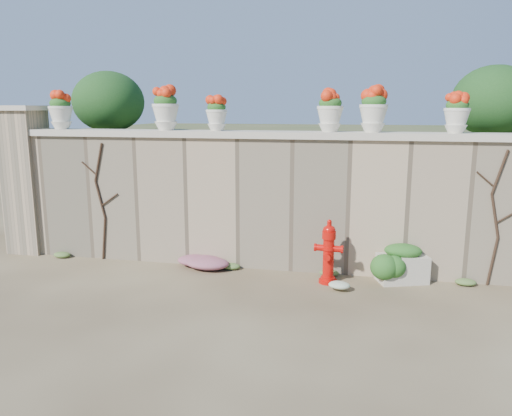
# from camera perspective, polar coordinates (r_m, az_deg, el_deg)

# --- Properties ---
(ground) EXTENTS (80.00, 80.00, 0.00)m
(ground) POSITION_cam_1_polar(r_m,az_deg,el_deg) (6.27, -1.96, -11.58)
(ground) COLOR #4D3C26
(ground) RESTS_ON ground
(stone_wall) EXTENTS (8.00, 0.40, 2.00)m
(stone_wall) POSITION_cam_1_polar(r_m,az_deg,el_deg) (7.67, 1.24, 0.53)
(stone_wall) COLOR tan
(stone_wall) RESTS_ON ground
(wall_cap) EXTENTS (8.10, 0.52, 0.10)m
(wall_cap) POSITION_cam_1_polar(r_m,az_deg,el_deg) (7.54, 1.27, 8.39)
(wall_cap) COLOR beige
(wall_cap) RESTS_ON stone_wall
(gate_pillar) EXTENTS (0.72, 0.72, 2.48)m
(gate_pillar) POSITION_cam_1_polar(r_m,az_deg,el_deg) (9.33, -24.69, 3.04)
(gate_pillar) COLOR tan
(gate_pillar) RESTS_ON ground
(raised_fill) EXTENTS (9.00, 6.00, 2.00)m
(raised_fill) POSITION_cam_1_polar(r_m,az_deg,el_deg) (10.79, 4.44, 3.69)
(raised_fill) COLOR #384C23
(raised_fill) RESTS_ON ground
(back_shrub_left) EXTENTS (1.30, 1.30, 1.10)m
(back_shrub_left) POSITION_cam_1_polar(r_m,az_deg,el_deg) (9.76, -16.49, 11.57)
(back_shrub_left) COLOR #143814
(back_shrub_left) RESTS_ON raised_fill
(back_shrub_right) EXTENTS (1.30, 1.30, 1.10)m
(back_shrub_right) POSITION_cam_1_polar(r_m,az_deg,el_deg) (8.83, 25.58, 10.99)
(back_shrub_right) COLOR #143814
(back_shrub_right) RESTS_ON raised_fill
(vine_left) EXTENTS (0.60, 0.04, 1.91)m
(vine_left) POSITION_cam_1_polar(r_m,az_deg,el_deg) (8.39, -17.30, 0.89)
(vine_left) COLOR black
(vine_left) RESTS_ON ground
(vine_right) EXTENTS (0.60, 0.04, 1.91)m
(vine_right) POSITION_cam_1_polar(r_m,az_deg,el_deg) (7.55, 25.72, -0.87)
(vine_right) COLOR black
(vine_right) RESTS_ON ground
(fire_hydrant) EXTENTS (0.39, 0.28, 0.91)m
(fire_hydrant) POSITION_cam_1_polar(r_m,az_deg,el_deg) (7.11, 8.29, -4.95)
(fire_hydrant) COLOR #C20C07
(fire_hydrant) RESTS_ON ground
(planter_box) EXTENTS (0.76, 0.59, 0.56)m
(planter_box) POSITION_cam_1_polar(r_m,az_deg,el_deg) (7.44, 16.37, -6.18)
(planter_box) COLOR beige
(planter_box) RESTS_ON ground
(green_shrub) EXTENTS (0.63, 0.56, 0.60)m
(green_shrub) POSITION_cam_1_polar(r_m,az_deg,el_deg) (7.29, 15.13, -6.16)
(green_shrub) COLOR #1E5119
(green_shrub) RESTS_ON ground
(magenta_clump) EXTENTS (0.89, 0.59, 0.24)m
(magenta_clump) POSITION_cam_1_polar(r_m,az_deg,el_deg) (7.81, -5.99, -6.01)
(magenta_clump) COLOR #CE2989
(magenta_clump) RESTS_ON ground
(white_flowers) EXTENTS (0.51, 0.41, 0.18)m
(white_flowers) POSITION_cam_1_polar(r_m,az_deg,el_deg) (6.93, 10.24, -8.67)
(white_flowers) COLOR white
(white_flowers) RESTS_ON ground
(urn_pot_0) EXTENTS (0.38, 0.38, 0.60)m
(urn_pot_0) POSITION_cam_1_polar(r_m,az_deg,el_deg) (8.83, -21.43, 10.31)
(urn_pot_0) COLOR silver
(urn_pot_0) RESTS_ON wall_cap
(urn_pot_1) EXTENTS (0.41, 0.41, 0.65)m
(urn_pot_1) POSITION_cam_1_polar(r_m,az_deg,el_deg) (7.99, -10.29, 11.05)
(urn_pot_1) COLOR silver
(urn_pot_1) RESTS_ON wall_cap
(urn_pot_2) EXTENTS (0.33, 0.33, 0.51)m
(urn_pot_2) POSITION_cam_1_polar(r_m,az_deg,el_deg) (7.72, -4.53, 10.68)
(urn_pot_2) COLOR silver
(urn_pot_2) RESTS_ON wall_cap
(urn_pot_3) EXTENTS (0.38, 0.38, 0.60)m
(urn_pot_3) POSITION_cam_1_polar(r_m,az_deg,el_deg) (7.41, 8.46, 10.88)
(urn_pot_3) COLOR silver
(urn_pot_3) RESTS_ON wall_cap
(urn_pot_4) EXTENTS (0.40, 0.40, 0.63)m
(urn_pot_4) POSITION_cam_1_polar(r_m,az_deg,el_deg) (7.40, 13.28, 10.83)
(urn_pot_4) COLOR silver
(urn_pot_4) RESTS_ON wall_cap
(urn_pot_5) EXTENTS (0.35, 0.35, 0.55)m
(urn_pot_5) POSITION_cam_1_polar(r_m,az_deg,el_deg) (7.50, 21.97, 10.02)
(urn_pot_5) COLOR silver
(urn_pot_5) RESTS_ON wall_cap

